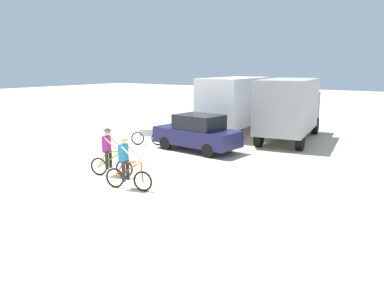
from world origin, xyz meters
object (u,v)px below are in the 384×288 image
at_px(bicycle_spare, 148,137).
at_px(sedan_parked, 197,133).
at_px(box_truck_avon_van, 238,102).
at_px(cyclist_cowboy_hat, 126,165).
at_px(box_truck_grey_hauler, 290,106).
at_px(cyclist_orange_shirt, 109,154).

bearing_deg(bicycle_spare, sedan_parked, 5.60).
height_order(box_truck_avon_van, sedan_parked, box_truck_avon_van).
bearing_deg(box_truck_avon_van, cyclist_cowboy_hat, -80.72).
height_order(box_truck_avon_van, cyclist_cowboy_hat, box_truck_avon_van).
height_order(box_truck_avon_van, bicycle_spare, box_truck_avon_van).
distance_m(box_truck_avon_van, box_truck_grey_hauler, 3.40).
relative_size(box_truck_avon_van, box_truck_grey_hauler, 0.98).
bearing_deg(sedan_parked, cyclist_orange_shirt, -93.18).
distance_m(box_truck_avon_van, cyclist_orange_shirt, 10.87).
bearing_deg(box_truck_grey_hauler, sedan_parked, -119.02).
bearing_deg(cyclist_cowboy_hat, cyclist_orange_shirt, 154.52).
bearing_deg(cyclist_orange_shirt, sedan_parked, 86.82).
xyz_separation_m(sedan_parked, cyclist_cowboy_hat, (1.26, -6.16, -0.04)).
bearing_deg(box_truck_grey_hauler, bicycle_spare, -137.12).
bearing_deg(bicycle_spare, cyclist_cowboy_hat, -54.79).
bearing_deg(sedan_parked, cyclist_cowboy_hat, -78.41).
bearing_deg(cyclist_cowboy_hat, box_truck_avon_van, 99.28).
distance_m(cyclist_orange_shirt, bicycle_spare, 5.76).
relative_size(sedan_parked, bicycle_spare, 2.85).
relative_size(box_truck_avon_van, sedan_parked, 1.57).
bearing_deg(box_truck_avon_van, sedan_parked, -83.40).
bearing_deg(box_truck_grey_hauler, box_truck_avon_van, 172.17).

